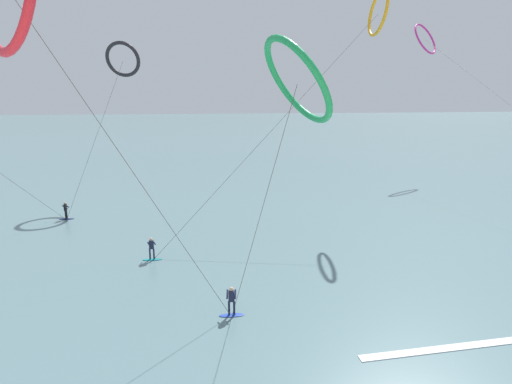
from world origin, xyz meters
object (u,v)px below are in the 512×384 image
(surfer_cobalt, at_px, (232,303))
(kite_charcoal, at_px, (123,59))
(kite_magenta, at_px, (426,39))
(kite_amber, at_px, (378,13))
(surfer_navy, at_px, (66,212))
(surfer_teal, at_px, (152,250))
(kite_emerald, at_px, (297,81))

(surfer_cobalt, relative_size, kite_charcoal, 0.10)
(kite_magenta, bearing_deg, surfer_cobalt, -164.23)
(kite_charcoal, distance_m, kite_amber, 26.98)
(kite_magenta, xyz_separation_m, kite_charcoal, (-39.95, -10.06, -3.65))
(surfer_navy, xyz_separation_m, surfer_teal, (9.30, -11.06, 0.00))
(surfer_teal, relative_size, kite_charcoal, 0.10)
(kite_charcoal, bearing_deg, kite_magenta, -151.57)
(kite_charcoal, bearing_deg, surfer_teal, 117.27)
(kite_emerald, height_order, kite_amber, kite_amber)
(surfer_cobalt, height_order, kite_charcoal, kite_charcoal)
(surfer_cobalt, distance_m, kite_magenta, 52.51)
(kite_charcoal, relative_size, kite_amber, 0.82)
(kite_charcoal, xyz_separation_m, kite_amber, (24.85, -9.85, 3.66))
(kite_emerald, bearing_deg, kite_charcoal, 10.26)
(kite_amber, bearing_deg, surfer_cobalt, -36.90)
(kite_charcoal, relative_size, kite_emerald, 1.18)
(kite_emerald, bearing_deg, surfer_teal, 29.01)
(surfer_navy, distance_m, surfer_cobalt, 24.37)
(surfer_navy, distance_m, surfer_teal, 14.45)
(surfer_teal, bearing_deg, surfer_cobalt, -55.34)
(surfer_navy, bearing_deg, surfer_cobalt, 41.00)
(surfer_navy, xyz_separation_m, kite_amber, (29.40, -0.28, 18.12))
(surfer_navy, height_order, kite_emerald, kite_emerald)
(kite_magenta, xyz_separation_m, kite_amber, (-15.09, -19.91, 0.01))
(kite_charcoal, bearing_deg, kite_emerald, 128.23)
(surfer_teal, bearing_deg, kite_amber, 30.99)
(kite_magenta, height_order, kite_charcoal, kite_magenta)
(kite_charcoal, height_order, kite_emerald, kite_charcoal)
(kite_emerald, xyz_separation_m, kite_amber, (11.61, 19.98, 6.40))
(kite_magenta, distance_m, kite_charcoal, 41.36)
(surfer_navy, xyz_separation_m, surfer_cobalt, (14.57, -19.54, 0.00))
(surfer_teal, distance_m, kite_magenta, 50.08)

